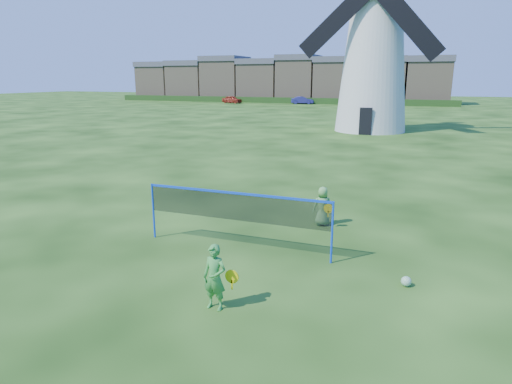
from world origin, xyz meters
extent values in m
plane|color=black|center=(0.00, 0.00, 0.00)|extent=(220.00, 220.00, 0.00)
cube|color=black|center=(-0.27, 25.73, 1.06)|extent=(0.96, 0.12, 2.12)
cube|color=black|center=(-0.27, 26.32, 4.81)|extent=(0.67, 0.12, 0.87)
cube|color=black|center=(-0.27, 26.78, 7.89)|extent=(0.58, 0.12, 0.77)
cube|color=black|center=(-3.03, 26.31, 8.62)|extent=(5.87, 0.10, 5.56)
cube|color=black|center=(2.27, 26.31, 8.40)|extent=(5.56, 0.10, 5.87)
cylinder|color=blue|center=(-2.72, 0.14, 0.78)|extent=(0.05, 0.05, 1.55)
cylinder|color=blue|center=(2.28, 0.14, 0.78)|extent=(0.05, 0.05, 1.55)
cube|color=black|center=(-0.22, 0.14, 1.15)|extent=(5.00, 0.02, 0.70)
cube|color=blue|center=(-0.22, 0.14, 1.52)|extent=(5.00, 0.02, 0.06)
imported|color=green|center=(0.62, -2.83, 0.65)|extent=(0.50, 0.35, 1.31)
cylinder|color=yellow|center=(0.90, -2.65, 0.64)|extent=(0.28, 0.02, 0.28)
cube|color=yellow|center=(0.90, -2.65, 0.47)|extent=(0.03, 0.02, 0.20)
imported|color=#61A54F|center=(1.45, 2.87, 0.60)|extent=(0.69, 0.57, 1.20)
cylinder|color=yellow|center=(1.67, 2.65, 0.61)|extent=(0.28, 0.02, 0.28)
cube|color=yellow|center=(1.67, 2.65, 0.44)|extent=(0.03, 0.02, 0.20)
sphere|color=green|center=(4.05, -0.51, 0.11)|extent=(0.22, 0.22, 0.22)
cube|color=#9B8567|center=(-48.62, 72.00, 3.24)|extent=(6.75, 8.00, 6.48)
cube|color=#4C4C54|center=(-48.62, 72.00, 6.98)|extent=(7.05, 8.40, 1.00)
cube|color=#9B8567|center=(-41.26, 72.00, 3.32)|extent=(7.37, 8.00, 6.63)
cube|color=#4C4C54|center=(-41.26, 72.00, 7.13)|extent=(7.67, 8.40, 1.00)
cube|color=#9B8567|center=(-33.60, 72.00, 3.69)|extent=(7.35, 8.00, 7.38)
cube|color=#4C4C54|center=(-33.60, 72.00, 7.88)|extent=(7.65, 8.40, 1.00)
cube|color=#9B8567|center=(-25.95, 72.00, 3.39)|extent=(7.35, 8.00, 6.77)
cube|color=#4C4C54|center=(-25.95, 72.00, 7.27)|extent=(7.65, 8.40, 1.00)
cube|color=#9B8567|center=(-18.64, 72.00, 3.69)|extent=(6.66, 8.00, 7.37)
cube|color=#4C4C54|center=(-18.64, 72.00, 7.87)|extent=(6.96, 8.40, 1.00)
cube|color=#9B8567|center=(-11.33, 72.00, 3.47)|extent=(7.36, 8.00, 6.93)
cube|color=#4C4C54|center=(-11.33, 72.00, 7.43)|extent=(7.66, 8.40, 1.00)
cube|color=#9B8567|center=(-3.50, 72.00, 3.44)|extent=(7.71, 8.00, 6.88)
cube|color=#4C4C54|center=(-3.50, 72.00, 7.38)|extent=(8.01, 8.40, 1.00)
cube|color=#9B8567|center=(4.09, 72.00, 3.42)|extent=(6.86, 8.00, 6.84)
cube|color=#4C4C54|center=(4.09, 72.00, 7.34)|extent=(7.16, 8.40, 1.00)
cube|color=#193814|center=(-22.00, 66.00, 0.50)|extent=(62.00, 0.80, 1.00)
imported|color=maroon|center=(-28.19, 62.99, 0.64)|extent=(3.99, 2.37, 1.27)
imported|color=navy|center=(-15.98, 65.14, 0.63)|extent=(4.02, 2.26, 1.25)
camera|label=1|loc=(4.14, -9.81, 4.36)|focal=31.01mm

